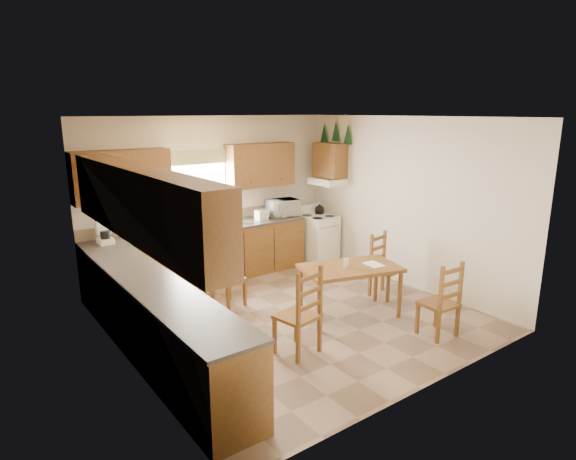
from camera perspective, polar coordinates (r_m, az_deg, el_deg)
floor at (r=6.81m, az=0.48°, el=-10.11°), size 4.50×4.50×0.00m
ceiling at (r=6.22m, az=0.53°, el=13.24°), size 4.50×4.50×0.00m
wall_left at (r=5.39m, az=-19.06°, el=-2.21°), size 4.50×4.50×0.00m
wall_right at (r=7.91m, az=13.71°, el=3.16°), size 4.50×4.50×0.00m
wall_back at (r=8.26m, az=-8.89°, el=3.84°), size 4.50×4.50×0.00m
wall_front at (r=4.83m, az=16.71°, el=-3.86°), size 4.50×4.50×0.00m
lower_cab_back at (r=8.05m, az=-10.03°, el=-3.15°), size 3.75×0.60×0.88m
lower_cab_left at (r=5.65m, az=-14.91°, el=-10.98°), size 0.60×3.60×0.88m
counter_back at (r=7.92m, az=-10.17°, el=0.03°), size 3.75×0.63×0.04m
counter_left at (r=5.48m, az=-15.21°, el=-6.61°), size 0.63×3.60×0.04m
backsplash at (r=8.15m, az=-11.11°, el=1.18°), size 3.75×0.01×0.18m
upper_cab_back_left at (r=7.45m, az=-19.10°, el=6.08°), size 1.41×0.33×0.75m
upper_cab_back_right at (r=8.47m, az=-3.28°, el=7.69°), size 1.25×0.33×0.75m
upper_cab_left at (r=5.18m, az=-17.27°, el=3.06°), size 0.33×3.60×0.75m
upper_cab_stove at (r=8.85m, az=4.97°, el=8.23°), size 0.33×0.62×0.62m
range_hood at (r=8.87m, az=4.67°, el=5.77°), size 0.44×0.62×0.12m
window_frame at (r=8.07m, az=-10.74°, el=4.97°), size 1.13×0.02×1.18m
window_pane at (r=8.06m, az=-10.73°, el=4.96°), size 1.05×0.01×1.10m
window_valance at (r=7.98m, az=-10.81°, el=8.49°), size 1.19×0.01×0.24m
sink_basin at (r=7.95m, az=-9.70°, el=0.39°), size 0.75×0.45×0.04m
pine_decal_a at (r=8.67m, az=7.11°, el=11.24°), size 0.22×0.22×0.36m
pine_decal_b at (r=8.90m, az=5.68°, el=11.60°), size 0.22×0.22×0.36m
pine_decal_c at (r=9.15m, az=4.31°, el=11.44°), size 0.22×0.22×0.36m
stove at (r=9.03m, az=3.58°, el=-1.11°), size 0.62×0.64×0.86m
coffeemaker at (r=7.36m, az=-20.89°, el=-0.23°), size 0.21×0.25×0.34m
paper_towel at (r=8.15m, az=-6.23°, el=1.70°), size 0.14×0.14×0.28m
toaster at (r=8.41m, az=-3.16°, el=1.80°), size 0.24×0.17×0.18m
microwave at (r=8.69m, az=-0.65°, el=2.65°), size 0.54×0.41×0.30m
dining_table at (r=6.76m, az=7.32°, el=-7.15°), size 1.48×1.09×0.71m
chair_near_left at (r=5.65m, az=1.11°, el=-9.50°), size 0.52×0.50×1.06m
chair_near_right at (r=6.37m, az=17.45°, el=-7.77°), size 0.44×0.42×0.98m
chair_far_left at (r=7.00m, az=-7.11°, el=-5.36°), size 0.49×0.47×0.95m
chair_far_right at (r=7.48m, az=11.56°, el=-4.19°), size 0.46×0.45×0.97m
table_paper at (r=6.78m, az=10.12°, el=-4.02°), size 0.24×0.30×0.00m
table_card at (r=6.61m, az=6.91°, el=-3.84°), size 0.09×0.04×0.12m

